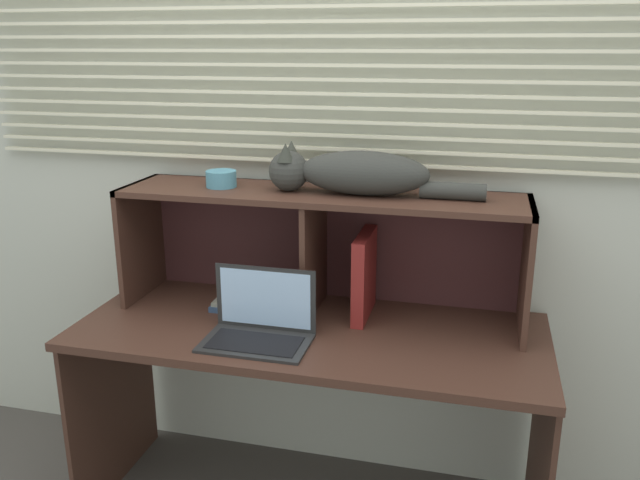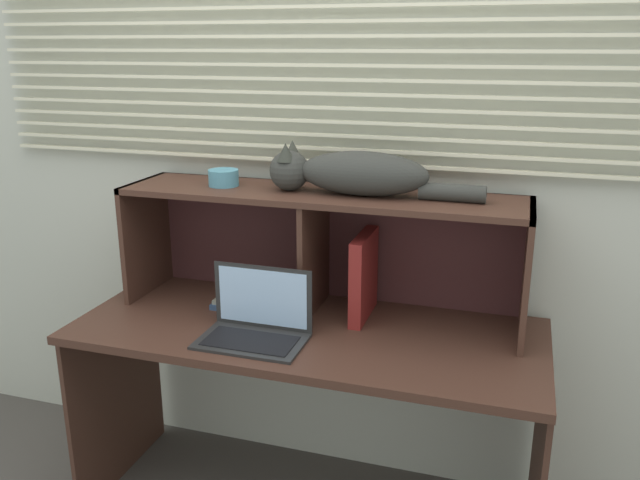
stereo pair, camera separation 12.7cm
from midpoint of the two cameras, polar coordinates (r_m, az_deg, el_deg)
The scene contains 8 objects.
back_panel_with_blinds at distance 2.51m, azimuth -0.23°, elevation 6.09°, with size 4.40×0.08×2.50m.
desk at distance 2.37m, azimuth -2.52°, elevation -10.79°, with size 1.64×0.68×0.77m.
hutch_shelf_unit at distance 2.37m, azimuth -1.39°, elevation 1.21°, with size 1.46×0.34×0.45m.
cat at distance 2.26m, azimuth 1.16°, elevation 5.90°, with size 0.76×0.17×0.17m.
laptop at distance 2.22m, azimuth -6.96°, elevation -7.40°, with size 0.36×0.22×0.24m.
binder_upright at distance 2.35m, azimuth 2.35°, elevation -3.11°, with size 0.05×0.26×0.31m, color maroon.
book_stack at distance 2.54m, azimuth -8.47°, elevation -5.07°, with size 0.16×0.25×0.04m.
small_basket at distance 2.43m, azimuth -10.14°, elevation 5.28°, with size 0.11×0.11×0.06m, color teal.
Camera 1 is at (0.55, -1.85, 1.72)m, focal length 36.56 mm.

